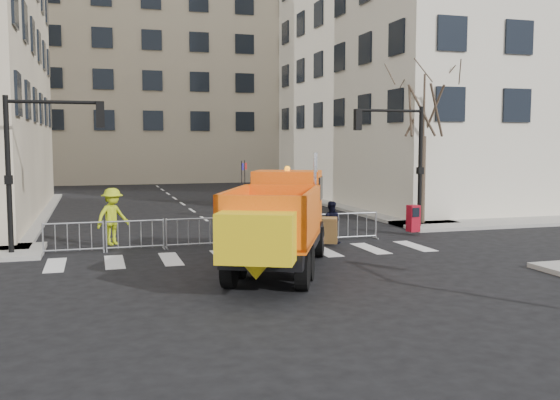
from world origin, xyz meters
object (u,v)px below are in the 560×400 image
object	(u,v)px
worker	(113,216)
newspaper_box	(413,218)
cop_b	(331,222)
cop_c	(293,219)
plow_truck	(278,220)
cop_a	(297,225)

from	to	relation	value
worker	newspaper_box	world-z (taller)	worker
cop_b	cop_c	bearing A→B (deg)	25.83
plow_truck	cop_a	xyz separation A→B (m)	(1.59, 3.06, -0.60)
cop_a	cop_b	distance (m)	2.31
cop_b	worker	bearing A→B (deg)	17.83
plow_truck	cop_a	distance (m)	3.50
worker	plow_truck	bearing A→B (deg)	-85.16
cop_a	cop_c	bearing A→B (deg)	-125.52
newspaper_box	worker	bearing A→B (deg)	172.38
worker	cop_a	bearing A→B (deg)	-56.88
plow_truck	newspaper_box	distance (m)	9.31
plow_truck	cop_a	bearing A→B (deg)	-2.56
cop_a	cop_c	xyz separation A→B (m)	(0.31, 1.43, 0.04)
cop_c	worker	distance (m)	6.59
cop_a	worker	bearing A→B (deg)	-45.84
plow_truck	cop_b	xyz separation A→B (m)	(3.41, 4.48, -0.76)
cop_c	worker	xyz separation A→B (m)	(-6.49, 1.12, 0.18)
cop_a	cop_b	xyz separation A→B (m)	(1.81, 1.43, -0.15)
plow_truck	worker	size ratio (longest dim) A/B	4.50
cop_c	worker	bearing A→B (deg)	-40.10
cop_b	newspaper_box	world-z (taller)	cop_b
cop_c	cop_b	bearing A→B (deg)	149.72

